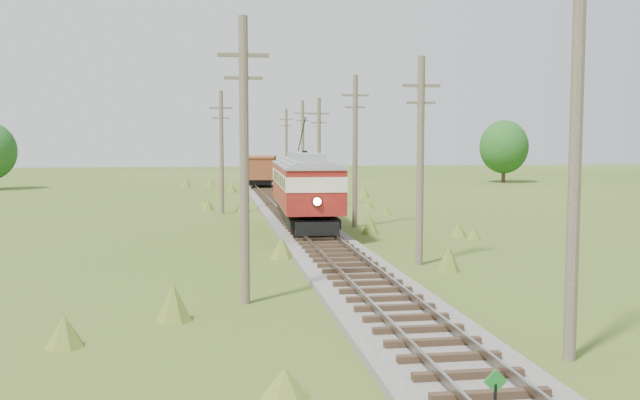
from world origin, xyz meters
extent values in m
cube|color=#605B54|center=(0.00, 34.00, 0.12)|extent=(3.60, 96.00, 0.25)
cube|color=#726659|center=(-0.72, 34.00, 0.48)|extent=(0.08, 96.00, 0.17)
cube|color=#726659|center=(0.72, 34.00, 0.48)|extent=(0.08, 96.00, 0.17)
cube|color=#2D2116|center=(0.00, 34.00, 0.33)|extent=(2.40, 96.00, 0.16)
cube|color=#1B7C25|center=(-0.20, 1.50, 0.85)|extent=(0.45, 0.03, 0.45)
cube|color=black|center=(0.00, 29.56, 1.03)|extent=(2.92, 11.71, 0.47)
cube|color=maroon|center=(0.00, 29.56, 2.09)|extent=(3.40, 12.73, 1.16)
cube|color=beige|center=(0.00, 29.56, 3.03)|extent=(3.43, 12.80, 0.74)
cube|color=black|center=(0.00, 29.56, 3.03)|extent=(3.44, 12.23, 0.58)
cube|color=maroon|center=(0.00, 29.56, 3.56)|extent=(3.40, 12.73, 0.32)
cube|color=gray|center=(0.00, 29.56, 3.91)|extent=(3.46, 12.86, 0.40)
cube|color=gray|center=(0.00, 29.56, 4.27)|extent=(1.67, 9.52, 0.42)
sphere|color=#FFF2BF|center=(-0.23, 23.16, 2.24)|extent=(0.38, 0.38, 0.38)
cylinder|color=black|center=(0.07, 31.45, 5.46)|extent=(0.24, 4.90, 2.03)
cylinder|color=black|center=(-0.96, 24.81, 0.98)|extent=(0.16, 0.85, 0.84)
cylinder|color=black|center=(0.62, 24.75, 0.98)|extent=(0.16, 0.85, 0.84)
cylinder|color=black|center=(-0.62, 34.36, 0.98)|extent=(0.16, 0.85, 0.84)
cylinder|color=black|center=(0.96, 34.31, 0.98)|extent=(0.16, 0.85, 0.84)
cube|color=black|center=(0.00, 64.48, 0.94)|extent=(3.12, 7.92, 0.54)
cube|color=brown|center=(0.00, 64.48, 2.27)|extent=(3.77, 8.84, 2.14)
cube|color=brown|center=(0.00, 64.48, 3.40)|extent=(3.85, 9.02, 0.13)
cylinder|color=black|center=(-1.10, 62.02, 0.99)|extent=(0.23, 0.87, 0.86)
cylinder|color=black|center=(0.50, 61.83, 0.99)|extent=(0.23, 0.87, 0.86)
cylinder|color=black|center=(-0.50, 67.13, 0.99)|extent=(0.23, 0.87, 0.86)
cylinder|color=black|center=(1.10, 66.94, 0.99)|extent=(0.23, 0.87, 0.86)
cone|color=gray|center=(3.97, 48.39, 0.66)|extent=(3.54, 3.54, 1.33)
cone|color=gray|center=(4.86, 47.29, 0.39)|extent=(1.99, 1.99, 0.77)
cylinder|color=brown|center=(3.10, 5.00, 4.40)|extent=(0.30, 0.30, 8.80)
cylinder|color=brown|center=(3.30, 18.00, 4.30)|extent=(0.30, 0.30, 8.60)
cube|color=brown|center=(3.30, 18.00, 7.40)|extent=(1.60, 0.12, 0.12)
cube|color=brown|center=(3.30, 18.00, 6.70)|extent=(1.20, 0.10, 0.10)
cylinder|color=brown|center=(3.20, 31.00, 4.50)|extent=(0.30, 0.30, 9.00)
cube|color=brown|center=(3.20, 31.00, 7.80)|extent=(1.60, 0.12, 0.12)
cube|color=brown|center=(3.20, 31.00, 7.10)|extent=(1.20, 0.10, 0.10)
cylinder|color=brown|center=(3.00, 44.00, 4.20)|extent=(0.30, 0.30, 8.40)
cube|color=brown|center=(3.00, 44.00, 7.20)|extent=(1.60, 0.12, 0.12)
cube|color=brown|center=(3.00, 44.00, 6.50)|extent=(1.20, 0.10, 0.10)
cylinder|color=brown|center=(3.40, 57.00, 4.45)|extent=(0.30, 0.30, 8.90)
cube|color=brown|center=(3.40, 57.00, 7.70)|extent=(1.60, 0.12, 0.12)
cube|color=brown|center=(3.40, 57.00, 7.00)|extent=(1.20, 0.10, 0.10)
cylinder|color=brown|center=(3.20, 70.00, 4.35)|extent=(0.30, 0.30, 8.70)
cube|color=brown|center=(3.20, 70.00, 7.50)|extent=(1.60, 0.12, 0.12)
cube|color=brown|center=(3.20, 70.00, 6.80)|extent=(1.20, 0.10, 0.10)
cylinder|color=brown|center=(-4.20, 12.00, 4.50)|extent=(0.30, 0.30, 9.00)
cube|color=brown|center=(-4.20, 12.00, 7.80)|extent=(1.60, 0.12, 0.12)
cube|color=brown|center=(-4.20, 12.00, 7.10)|extent=(1.20, 0.10, 0.10)
cylinder|color=brown|center=(-4.50, 40.00, 4.30)|extent=(0.30, 0.30, 8.60)
cube|color=brown|center=(-4.50, 40.00, 7.40)|extent=(1.60, 0.12, 0.12)
cube|color=brown|center=(-4.50, 40.00, 6.70)|extent=(1.20, 0.10, 0.10)
cylinder|color=#38281C|center=(30.00, 72.00, 1.26)|extent=(0.50, 0.50, 2.52)
ellipsoid|color=#19531B|center=(30.00, 72.00, 4.34)|extent=(5.88, 5.88, 6.47)
camera|label=1|loc=(-5.22, -10.39, 5.19)|focal=40.00mm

